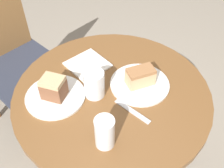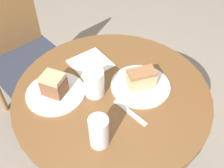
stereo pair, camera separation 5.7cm
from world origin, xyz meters
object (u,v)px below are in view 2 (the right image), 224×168
(glass_water, at_px, (94,84))
(cake_slice_far, at_px, (54,84))
(cake_slice_near, at_px, (141,78))
(plate_near, at_px, (140,86))
(plate_far, at_px, (56,93))
(glass_lemonade, at_px, (99,133))
(chair, at_px, (24,58))

(glass_water, bearing_deg, cake_slice_far, 144.24)
(cake_slice_near, distance_m, glass_water, 0.19)
(plate_near, relative_size, cake_slice_far, 2.22)
(plate_near, bearing_deg, plate_far, 149.10)
(plate_near, distance_m, cake_slice_far, 0.34)
(glass_lemonade, height_order, glass_water, glass_lemonade)
(plate_far, bearing_deg, glass_lemonade, -88.46)
(chair, relative_size, plate_near, 3.60)
(plate_far, bearing_deg, cake_slice_far, 0.00)
(plate_far, height_order, cake_slice_far, cake_slice_far)
(chair, distance_m, cake_slice_near, 0.92)
(cake_slice_far, relative_size, glass_lemonade, 0.90)
(glass_lemonade, distance_m, glass_water, 0.23)
(cake_slice_far, xyz_separation_m, glass_water, (0.13, -0.09, -0.00))
(cake_slice_near, bearing_deg, plate_near, 14.04)
(cake_slice_far, height_order, glass_water, glass_water)
(chair, xyz_separation_m, cake_slice_near, (0.20, -0.83, 0.34))
(cake_slice_near, bearing_deg, glass_lemonade, -158.84)
(chair, bearing_deg, cake_slice_far, -102.84)
(plate_near, bearing_deg, cake_slice_near, -165.96)
(plate_near, relative_size, glass_lemonade, 1.99)
(plate_far, bearing_deg, glass_water, -35.76)
(cake_slice_near, bearing_deg, plate_far, 149.10)
(plate_far, xyz_separation_m, glass_lemonade, (0.01, -0.29, 0.05))
(cake_slice_near, xyz_separation_m, glass_water, (-0.17, 0.08, 0.00))
(plate_near, height_order, glass_water, glass_water)
(cake_slice_near, bearing_deg, chair, 103.53)
(glass_lemonade, relative_size, glass_water, 1.08)
(chair, xyz_separation_m, glass_water, (0.03, -0.75, 0.34))
(cake_slice_near, relative_size, cake_slice_far, 1.14)
(chair, height_order, glass_water, same)
(plate_far, distance_m, cake_slice_far, 0.05)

